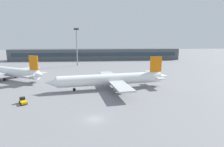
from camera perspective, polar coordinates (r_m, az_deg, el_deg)
ground_plane at (r=84.39m, az=-5.00°, el=-2.08°), size 400.00×400.00×0.00m
terminal_building at (r=157.60m, az=-4.91°, el=5.76°), size 135.70×12.13×9.00m
airplane_near at (r=70.35m, az=-0.47°, el=-1.77°), size 46.59×32.79×11.55m
airplane_mid at (r=99.04m, az=-29.18°, el=0.58°), size 41.56×30.29×11.49m
baggage_tug_yellow at (r=61.42m, az=-25.16°, el=-7.45°), size 3.11×3.87×1.75m
service_van_white at (r=97.56m, az=11.18°, el=0.23°), size 5.57×3.67×2.08m
floodlight_tower_west at (r=127.07m, az=-10.52°, el=8.67°), size 3.20×0.80×24.26m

